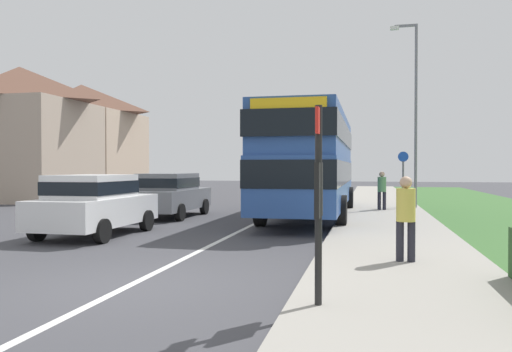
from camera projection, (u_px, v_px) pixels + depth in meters
The scene contains 12 objects.
ground_plane at pixel (129, 286), 7.71m from camera, with size 120.00×120.00×0.00m, color #424247.
lane_marking_centre at pixel (249, 226), 15.51m from camera, with size 0.14×60.00×0.01m, color silver.
pavement_near_side at pixel (392, 237), 12.63m from camera, with size 3.20×68.00×0.12m, color #9E998E.
double_decker_bus at pixel (311, 159), 18.24m from camera, with size 2.80×11.06×3.70m.
parked_car_white at pixel (94, 202), 13.33m from camera, with size 1.98×3.98×1.64m.
parked_car_grey at pixel (170, 193), 18.41m from camera, with size 1.97×4.17×1.61m.
pedestrian_at_stop at pixel (406, 215), 9.07m from camera, with size 0.34×0.34×1.67m.
pedestrian_walking_away at pixel (382, 189), 20.23m from camera, with size 0.34×0.34×1.67m.
bus_stop_sign at pixel (319, 191), 6.20m from camera, with size 0.09×0.52×2.60m.
cycle_route_sign at pixel (403, 177), 21.53m from camera, with size 0.44×0.08×2.52m.
street_lamp_mid at pixel (414, 104), 21.36m from camera, with size 1.14×0.20×7.95m.
house_terrace_far_side at pixel (54, 137), 30.92m from camera, with size 7.11×12.19×7.46m.
Camera 1 is at (3.60, -7.06, 1.83)m, focal length 35.08 mm.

